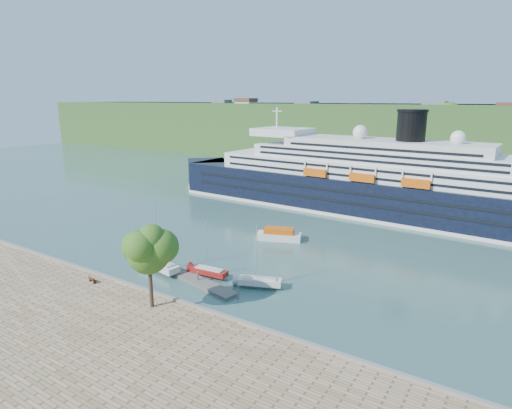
# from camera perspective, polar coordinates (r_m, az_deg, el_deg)

# --- Properties ---
(ground) EXTENTS (400.00, 400.00, 0.00)m
(ground) POSITION_cam_1_polar(r_m,az_deg,el_deg) (62.56, -15.28, -11.43)
(ground) COLOR #2D504E
(ground) RESTS_ON ground
(far_hillside) EXTENTS (400.00, 50.00, 24.00)m
(far_hillside) POSITION_cam_1_polar(r_m,az_deg,el_deg) (187.56, 19.66, 8.80)
(far_hillside) COLOR #2D4F1F
(far_hillside) RESTS_ON ground
(quay_coping) EXTENTS (220.00, 0.50, 0.30)m
(quay_coping) POSITION_cam_1_polar(r_m,az_deg,el_deg) (61.97, -15.48, -10.53)
(quay_coping) COLOR slate
(quay_coping) RESTS_ON promenade
(cruise_ship) EXTENTS (108.10, 19.69, 24.16)m
(cruise_ship) POSITION_cam_1_polar(r_m,az_deg,el_deg) (102.97, 13.53, 5.65)
(cruise_ship) COLOR black
(cruise_ship) RESTS_ON ground
(park_bench) EXTENTS (1.54, 0.86, 0.93)m
(park_bench) POSITION_cam_1_polar(r_m,az_deg,el_deg) (65.49, -20.95, -9.30)
(park_bench) COLOR #4F2516
(park_bench) RESTS_ON promenade
(promenade_tree) EXTENTS (7.05, 7.05, 11.67)m
(promenade_tree) POSITION_cam_1_polar(r_m,az_deg,el_deg) (54.14, -14.04, -7.55)
(promenade_tree) COLOR #305616
(promenade_tree) RESTS_ON promenade
(floating_pontoon) EXTENTS (19.29, 6.00, 0.43)m
(floating_pontoon) POSITION_cam_1_polar(r_m,az_deg,el_deg) (65.92, -8.94, -9.53)
(floating_pontoon) COLOR slate
(floating_pontoon) RESTS_ON ground
(sailboat_white_near) EXTENTS (8.30, 3.42, 10.41)m
(sailboat_white_near) POSITION_cam_1_polar(r_m,az_deg,el_deg) (67.38, -12.86, -4.65)
(sailboat_white_near) COLOR silver
(sailboat_white_near) RESTS_ON ground
(sailboat_red) EXTENTS (6.59, 2.37, 8.33)m
(sailboat_red) POSITION_cam_1_polar(r_m,az_deg,el_deg) (64.58, -6.34, -6.17)
(sailboat_red) COLOR maroon
(sailboat_red) RESTS_ON ground
(sailboat_white_far) EXTENTS (7.08, 4.29, 8.86)m
(sailboat_white_far) POSITION_cam_1_polar(r_m,az_deg,el_deg) (60.63, 0.54, -7.18)
(sailboat_white_far) COLOR silver
(sailboat_white_far) RESTS_ON ground
(tender_launch) EXTENTS (8.97, 5.81, 2.35)m
(tender_launch) POSITION_cam_1_polar(r_m,az_deg,el_deg) (81.76, 3.08, -3.95)
(tender_launch) COLOR #D2550C
(tender_launch) RESTS_ON ground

